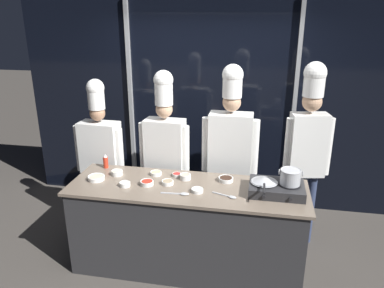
% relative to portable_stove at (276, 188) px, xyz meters
% --- Properties ---
extents(ground_plane, '(24.00, 24.00, 0.00)m').
position_rel_portable_stove_xyz_m(ground_plane, '(-0.84, -0.02, -0.96)').
color(ground_plane, '#47423D').
extents(window_wall_back, '(5.00, 0.09, 2.70)m').
position_rel_portable_stove_xyz_m(window_wall_back, '(-0.84, 1.48, 0.39)').
color(window_wall_back, black).
rests_on(window_wall_back, ground_plane).
extents(demo_counter, '(2.32, 0.75, 0.91)m').
position_rel_portable_stove_xyz_m(demo_counter, '(-0.84, -0.02, -0.50)').
color(demo_counter, '#2D2D30').
rests_on(demo_counter, ground_plane).
extents(portable_stove, '(0.51, 0.38, 0.10)m').
position_rel_portable_stove_xyz_m(portable_stove, '(0.00, 0.00, 0.00)').
color(portable_stove, '#28282B').
rests_on(portable_stove, demo_counter).
extents(frying_pan, '(0.25, 0.44, 0.05)m').
position_rel_portable_stove_xyz_m(frying_pan, '(-0.12, -0.00, 0.08)').
color(frying_pan, '#ADAFB5').
rests_on(frying_pan, portable_stove).
extents(stock_pot, '(0.22, 0.19, 0.14)m').
position_rel_portable_stove_xyz_m(stock_pot, '(0.12, 0.00, 0.13)').
color(stock_pot, '#B7BABF').
rests_on(stock_pot, portable_stove).
extents(squeeze_bottle_chili, '(0.05, 0.05, 0.16)m').
position_rel_portable_stove_xyz_m(squeeze_bottle_chili, '(-1.80, 0.27, 0.03)').
color(squeeze_bottle_chili, red).
rests_on(squeeze_bottle_chili, demo_counter).
extents(prep_bowl_mushrooms, '(0.12, 0.12, 0.04)m').
position_rel_portable_stove_xyz_m(prep_bowl_mushrooms, '(-1.04, -0.01, -0.03)').
color(prep_bowl_mushrooms, white).
rests_on(prep_bowl_mushrooms, demo_counter).
extents(prep_bowl_ginger, '(0.12, 0.12, 0.04)m').
position_rel_portable_stove_xyz_m(prep_bowl_ginger, '(-1.22, 0.18, -0.03)').
color(prep_bowl_ginger, white).
rests_on(prep_bowl_ginger, demo_counter).
extents(prep_bowl_noodles, '(0.12, 0.12, 0.05)m').
position_rel_portable_stove_xyz_m(prep_bowl_noodles, '(-1.61, 0.10, -0.02)').
color(prep_bowl_noodles, white).
rests_on(prep_bowl_noodles, demo_counter).
extents(prep_bowl_onion, '(0.11, 0.11, 0.04)m').
position_rel_portable_stove_xyz_m(prep_bowl_onion, '(-1.44, -0.13, -0.02)').
color(prep_bowl_onion, white).
rests_on(prep_bowl_onion, demo_counter).
extents(prep_bowl_shrimp, '(0.11, 0.11, 0.05)m').
position_rel_portable_stove_xyz_m(prep_bowl_shrimp, '(-0.90, 0.14, -0.02)').
color(prep_bowl_shrimp, white).
rests_on(prep_bowl_shrimp, demo_counter).
extents(prep_bowl_chicken, '(0.17, 0.17, 0.04)m').
position_rel_portable_stove_xyz_m(prep_bowl_chicken, '(-1.78, -0.04, -0.02)').
color(prep_bowl_chicken, white).
rests_on(prep_bowl_chicken, demo_counter).
extents(prep_bowl_bell_pepper, '(0.09, 0.09, 0.03)m').
position_rel_portable_stove_xyz_m(prep_bowl_bell_pepper, '(-1.00, 0.19, -0.03)').
color(prep_bowl_bell_pepper, white).
rests_on(prep_bowl_bell_pepper, demo_counter).
extents(prep_bowl_soy_glaze, '(0.15, 0.15, 0.04)m').
position_rel_portable_stove_xyz_m(prep_bowl_soy_glaze, '(-0.49, 0.17, -0.02)').
color(prep_bowl_soy_glaze, white).
rests_on(prep_bowl_soy_glaze, demo_counter).
extents(prep_bowl_bean_sprouts, '(0.11, 0.11, 0.04)m').
position_rel_portable_stove_xyz_m(prep_bowl_bean_sprouts, '(-0.73, -0.12, -0.03)').
color(prep_bowl_bean_sprouts, white).
rests_on(prep_bowl_bean_sprouts, demo_counter).
extents(prep_bowl_chili_flakes, '(0.13, 0.13, 0.04)m').
position_rel_portable_stove_xyz_m(prep_bowl_chili_flakes, '(-1.24, -0.06, -0.02)').
color(prep_bowl_chili_flakes, white).
rests_on(prep_bowl_chili_flakes, demo_counter).
extents(serving_spoon_slotted, '(0.24, 0.11, 0.02)m').
position_rel_portable_stove_xyz_m(serving_spoon_slotted, '(-0.43, -0.17, -0.04)').
color(serving_spoon_slotted, '#B2B5BA').
rests_on(serving_spoon_slotted, demo_counter).
extents(serving_spoon_solid, '(0.27, 0.06, 0.02)m').
position_rel_portable_stove_xyz_m(serving_spoon_solid, '(-0.87, -0.20, -0.04)').
color(serving_spoon_solid, '#B2B5BA').
rests_on(serving_spoon_solid, demo_counter).
extents(chef_head, '(0.60, 0.26, 1.82)m').
position_rel_portable_stove_xyz_m(chef_head, '(-1.99, 0.56, 0.06)').
color(chef_head, '#4C4C51').
rests_on(chef_head, ground_plane).
extents(chef_sous, '(0.57, 0.25, 1.94)m').
position_rel_portable_stove_xyz_m(chef_sous, '(-1.21, 0.55, 0.14)').
color(chef_sous, '#232326').
rests_on(chef_sous, ground_plane).
extents(chef_line, '(0.62, 0.25, 2.01)m').
position_rel_portable_stove_xyz_m(chef_line, '(-0.49, 0.64, 0.19)').
color(chef_line, '#4C4C51').
rests_on(chef_line, ground_plane).
extents(chef_pastry, '(0.49, 0.27, 2.05)m').
position_rel_portable_stove_xyz_m(chef_pastry, '(0.32, 0.64, 0.29)').
color(chef_pastry, '#2D3856').
rests_on(chef_pastry, ground_plane).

